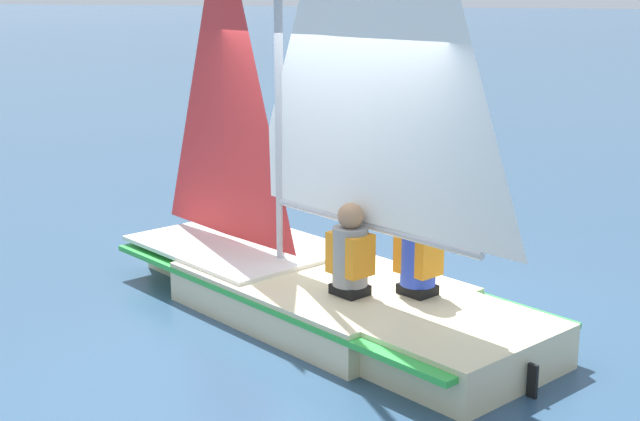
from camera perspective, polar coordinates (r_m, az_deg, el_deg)
name	(u,v)px	position (r m, az deg, el deg)	size (l,w,h in m)	color
ground_plane	(320,313)	(8.18, 0.00, -6.60)	(260.00, 260.00, 0.00)	#2D4C6B
sailboat_main	(322,237)	(7.93, 0.16, -1.71)	(4.62, 3.48, 5.22)	beige
sailor_helm	(350,266)	(7.49, 1.94, -3.56)	(0.42, 0.41, 1.16)	black
sailor_crew	(418,266)	(7.53, 6.30, -3.53)	(0.42, 0.41, 1.16)	black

